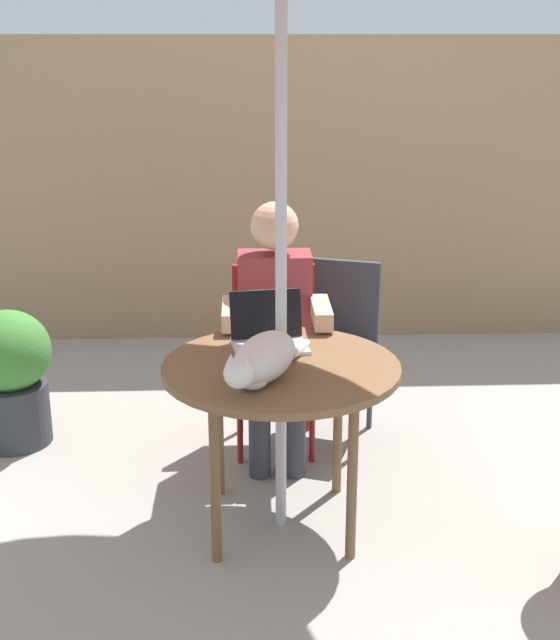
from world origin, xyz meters
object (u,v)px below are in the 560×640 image
person_seated (275,319)px  potted_plant_near_fence (10,374)px  patio_table (281,380)px  chair_occupied (274,342)px  chair_empty (335,336)px  cat (262,360)px  laptop (268,330)px

person_seated → potted_plant_near_fence: (-1.29, 0.17, -0.32)m
patio_table → chair_occupied: (0.00, 0.80, -0.13)m
chair_empty → person_seated: size_ratio=0.72×
patio_table → cat: cat is taller
patio_table → laptop: bearing=100.8°
person_seated → potted_plant_near_fence: bearing=172.5°
person_seated → cat: person_seated is taller
potted_plant_near_fence → patio_table: bearing=-32.3°
patio_table → person_seated: size_ratio=0.77×
laptop → cat: 0.41m
patio_table → cat: bearing=-114.8°
patio_table → potted_plant_near_fence: patio_table is taller
chair_occupied → laptop: bearing=-94.6°
potted_plant_near_fence → chair_occupied: bearing=-0.6°
chair_occupied → chair_empty: 0.32m
patio_table → chair_occupied: chair_occupied is taller
chair_occupied → patio_table: bearing=-90.0°
chair_empty → patio_table: bearing=-109.1°
chair_occupied → person_seated: bearing=-90.0°
cat → potted_plant_near_fence: bearing=140.9°
chair_occupied → cat: bearing=-94.6°
patio_table → laptop: size_ratio=2.83×
cat → laptop: bearing=85.4°
chair_empty → laptop: 0.78m
laptop → potted_plant_near_fence: bearing=155.0°
laptop → potted_plant_near_fence: laptop is taller
chair_occupied → cat: size_ratio=1.48×
chair_occupied → cat: (-0.08, -0.97, 0.28)m
laptop → potted_plant_near_fence: 1.43m
chair_occupied → laptop: size_ratio=2.65×
laptop → cat: bearing=-94.6°
potted_plant_near_fence → chair_empty: bearing=2.3°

